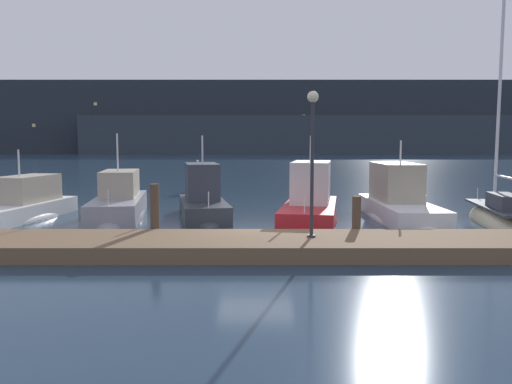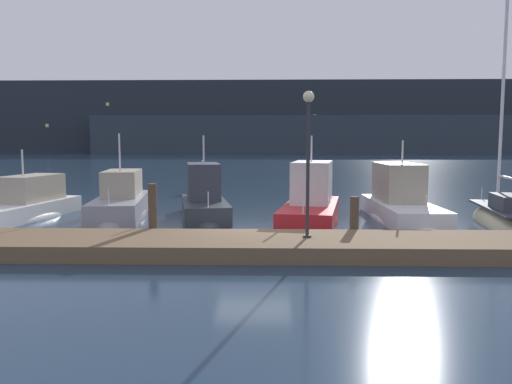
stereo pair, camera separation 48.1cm
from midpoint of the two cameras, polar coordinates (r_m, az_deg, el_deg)
The scene contains 13 objects.
ground_plane at distance 16.63m, azimuth -0.84°, elevation -5.18°, with size 400.00×400.00×0.00m, color #1E3347.
dock at distance 14.26m, azimuth -0.99°, elevation -6.12°, with size 26.83×2.80×0.45m, color brown.
mooring_pile_1 at distance 16.13m, azimuth -12.30°, elevation -2.35°, with size 0.28×0.28×1.84m, color #4C3D2D.
mooring_pile_2 at distance 16.06m, azimuth 10.59°, elevation -3.05°, with size 0.28×0.28×1.45m, color #4C3D2D.
motorboat_berth_1 at distance 22.56m, azimuth -25.81°, elevation -2.13°, with size 3.06×6.75×3.44m.
motorboat_berth_2 at distance 21.65m, azimuth -15.97°, elevation -1.94°, with size 2.97×6.83×4.11m.
motorboat_berth_3 at distance 20.94m, azimuth -6.70°, elevation -1.76°, with size 2.95×5.93×3.95m.
motorboat_berth_4 at distance 20.16m, azimuth 5.56°, elevation -1.90°, with size 3.30×6.94×3.88m.
motorboat_berth_5 at distance 21.18m, azimuth 15.42°, elevation -1.81°, with size 2.30×7.05×3.72m.
sailboat_berth_6 at distance 21.12m, azimuth 25.36°, elevation -2.96°, with size 2.27×6.20×9.93m.
channel_buoy at distance 31.96m, azimuth -7.06°, elevation 1.43°, with size 1.47×1.47×1.99m.
dock_lamppost at distance 14.11m, azimuth 5.53°, elevation 5.87°, with size 0.32×0.32×4.12m.
hillside_backdrop at distance 132.83m, azimuth 1.98°, elevation 8.13°, with size 240.00×23.00×18.39m.
Camera 1 is at (0.01, -16.33, 3.18)m, focal length 35.00 mm.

